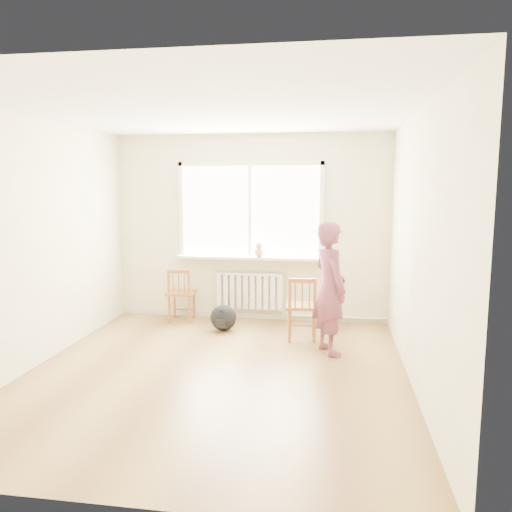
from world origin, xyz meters
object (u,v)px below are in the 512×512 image
at_px(person, 330,288).
at_px(backpack, 223,318).
at_px(chair_left, 181,295).
at_px(cat, 260,250).
at_px(chair_right, 302,308).

distance_m(person, backpack, 1.70).
distance_m(chair_left, person, 2.42).
bearing_deg(chair_left, backpack, 149.95).
bearing_deg(person, cat, 12.50).
relative_size(cat, backpack, 1.07).
bearing_deg(backpack, chair_left, 153.14).
bearing_deg(chair_left, cat, -175.73).
distance_m(cat, backpack, 1.10).
bearing_deg(chair_right, backpack, -17.98).
relative_size(chair_right, cat, 2.17).
height_order(person, backpack, person).
bearing_deg(cat, backpack, -133.97).
bearing_deg(person, chair_left, 36.32).
bearing_deg(person, chair_right, 11.67).
distance_m(chair_right, person, 0.66).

